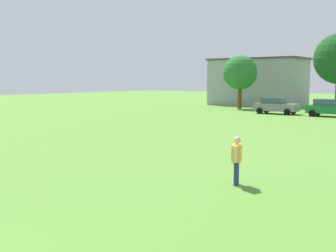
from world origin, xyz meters
name	(u,v)px	position (x,y,z in m)	size (l,w,h in m)	color
ground_plane	(328,127)	(0.00, 30.00, 0.00)	(160.00, 160.00, 0.00)	#568C33
adult_bystander	(237,156)	(2.30, 10.19, 0.97)	(0.46, 0.73, 1.63)	navy
parked_car_gray_0	(276,106)	(-7.79, 39.41, 0.86)	(4.30, 2.02, 1.68)	slate
parked_car_green_1	(330,108)	(-2.34, 39.21, 0.86)	(4.30, 2.02, 1.68)	#196B38
tree_far_left	(240,73)	(-14.40, 44.53, 4.37)	(4.16, 4.16, 6.48)	brown
house_left	(258,82)	(-15.56, 52.43, 3.23)	(12.76, 6.95, 6.45)	#9999A3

